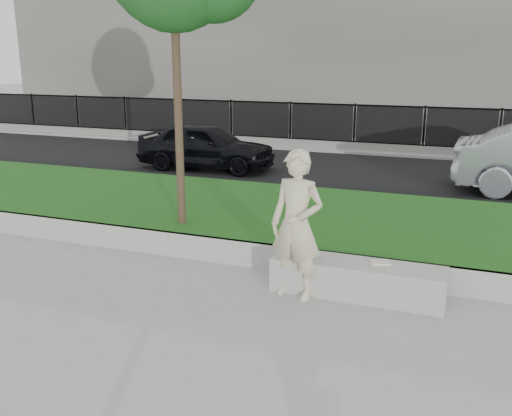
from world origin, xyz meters
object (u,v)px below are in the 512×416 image
at_px(stone_bench, 357,279).
at_px(man, 297,225).
at_px(book, 380,263).
at_px(car_dark, 206,146).

height_order(stone_bench, man, man).
bearing_deg(book, car_dark, 111.29).
distance_m(man, car_dark, 8.84).
relative_size(man, car_dark, 0.52).
distance_m(stone_bench, book, 0.39).
xyz_separation_m(man, book, (1.06, 0.38, -0.51)).
bearing_deg(car_dark, book, -140.84).
height_order(stone_bench, car_dark, car_dark).
distance_m(stone_bench, man, 1.13).
bearing_deg(man, stone_bench, 31.23).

